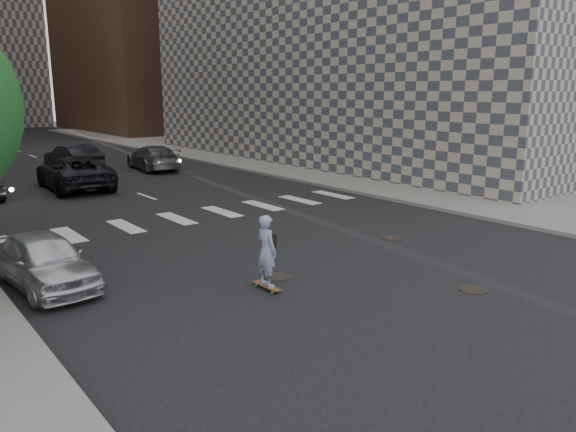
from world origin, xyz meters
The scene contains 11 objects.
ground centered at (0.00, 0.00, 0.00)m, with size 160.00×160.00×0.00m, color black.
sidewalk_right centered at (14.50, 20.00, 0.07)m, with size 13.00×80.00×0.15m, color gray.
manhole_a centered at (1.20, -2.50, 0.01)m, with size 0.70×0.70×0.02m, color black.
manhole_b centered at (-2.00, 1.20, 0.01)m, with size 0.70×0.70×0.02m, color black.
manhole_c centered at (3.30, 2.00, 0.01)m, with size 0.70×0.70×0.02m, color black.
skateboarder centered at (-2.77, 0.63, 0.98)m, with size 0.46×0.94×1.87m.
silver_sedan centered at (-7.00, 4.11, 0.68)m, with size 1.61×4.01×1.37m, color silver.
traffic_car_b centered at (3.99, 22.00, 0.73)m, with size 2.06×5.07×1.47m, color #53555B.
traffic_car_c centered at (-1.94, 18.00, 0.81)m, with size 2.69×5.83×1.62m, color black.
traffic_car_d centered at (4.29, 22.40, 0.74)m, with size 1.75×4.35×1.48m, color #B4B6BC.
traffic_car_e centered at (-0.12, 24.00, 0.81)m, with size 1.72×4.92×1.62m, color black.
Camera 1 is at (-10.34, -9.99, 4.79)m, focal length 35.00 mm.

